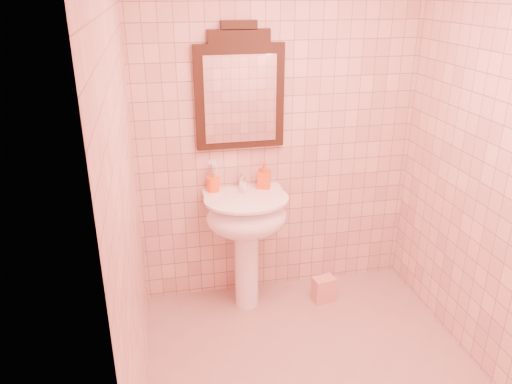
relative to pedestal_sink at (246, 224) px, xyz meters
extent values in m
plane|color=tan|center=(0.28, -0.87, -0.66)|extent=(2.20, 2.20, 0.00)
cube|color=beige|center=(0.28, 0.23, 0.59)|extent=(2.00, 0.02, 2.50)
cylinder|color=white|center=(0.00, 0.01, -0.31)|extent=(0.17, 0.17, 0.70)
ellipsoid|color=white|center=(0.00, -0.01, 0.06)|extent=(0.56, 0.46, 0.28)
cube|color=white|center=(0.00, 0.15, 0.17)|extent=(0.56, 0.15, 0.05)
cylinder|color=white|center=(0.00, -0.01, 0.19)|extent=(0.58, 0.58, 0.02)
cylinder|color=white|center=(0.00, 0.15, 0.25)|extent=(0.04, 0.04, 0.09)
cylinder|color=white|center=(0.00, 0.10, 0.28)|extent=(0.02, 0.10, 0.02)
cylinder|color=white|center=(0.00, 0.05, 0.26)|extent=(0.02, 0.02, 0.04)
cube|color=white|center=(0.00, 0.16, 0.30)|extent=(0.02, 0.07, 0.01)
cube|color=black|center=(0.00, 0.20, 0.84)|extent=(0.60, 0.05, 0.69)
cube|color=black|center=(0.00, 0.20, 1.23)|extent=(0.40, 0.05, 0.09)
cube|color=black|center=(0.00, 0.20, 1.30)|extent=(0.23, 0.05, 0.06)
cube|color=white|center=(0.00, 0.17, 0.83)|extent=(0.48, 0.01, 0.58)
cylinder|color=#FA5A15|center=(-0.20, 0.16, 0.26)|extent=(0.09, 0.09, 0.11)
cylinder|color=silver|center=(-0.19, 0.16, 0.30)|extent=(0.01, 0.01, 0.20)
cylinder|color=#338CD8|center=(-0.20, 0.18, 0.30)|extent=(0.01, 0.01, 0.20)
cylinder|color=#E5334C|center=(-0.22, 0.16, 0.30)|extent=(0.01, 0.01, 0.20)
cylinder|color=#3FBF59|center=(-0.20, 0.14, 0.30)|extent=(0.01, 0.01, 0.20)
imported|color=#DF5312|center=(0.16, 0.15, 0.30)|extent=(0.11, 0.11, 0.19)
cube|color=#EFB38C|center=(0.57, -0.07, -0.57)|extent=(0.17, 0.13, 0.19)
camera|label=1|loc=(-0.57, -3.05, 1.54)|focal=35.00mm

